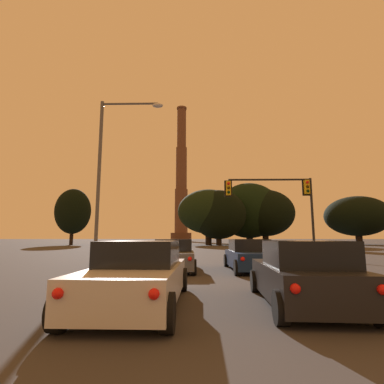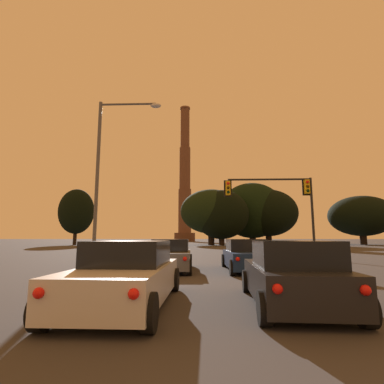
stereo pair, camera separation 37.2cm
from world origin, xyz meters
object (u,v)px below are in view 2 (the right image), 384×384
object	(u,v)px
sedan_left_lane_front	(171,256)
street_lamp	(107,162)
smokestack	(185,187)
sedan_left_lane_second	(127,275)
hatchback_center_lane_second	(292,276)
sedan_center_lane_front	(246,256)
traffic_light_overhead_right	(282,196)

from	to	relation	value
sedan_left_lane_front	street_lamp	world-z (taller)	street_lamp
smokestack	sedan_left_lane_second	bearing A→B (deg)	-87.18
hatchback_center_lane_second	street_lamp	world-z (taller)	street_lamp
sedan_left_lane_front	smokestack	size ratio (longest dim) A/B	0.09
sedan_left_lane_front	hatchback_center_lane_second	bearing A→B (deg)	-66.54
smokestack	sedan_center_lane_front	bearing A→B (deg)	-84.92
sedan_center_lane_front	hatchback_center_lane_second	bearing A→B (deg)	-91.49
hatchback_center_lane_second	sedan_center_lane_front	xyz separation A→B (m)	(0.03, 7.31, 0.00)
hatchback_center_lane_second	smokestack	xyz separation A→B (m)	(-9.15, 110.65, 20.87)
sedan_left_lane_second	street_lamp	bearing A→B (deg)	112.04
hatchback_center_lane_second	smokestack	world-z (taller)	smokestack
smokestack	traffic_light_overhead_right	bearing A→B (deg)	-82.27
street_lamp	smokestack	world-z (taller)	smokestack
hatchback_center_lane_second	sedan_left_lane_front	bearing A→B (deg)	118.34
hatchback_center_lane_second	sedan_left_lane_second	bearing A→B (deg)	-177.14
street_lamp	hatchback_center_lane_second	bearing A→B (deg)	-52.29
traffic_light_overhead_right	sedan_left_lane_second	bearing A→B (deg)	-116.49
hatchback_center_lane_second	sedan_left_lane_second	distance (m)	3.69
hatchback_center_lane_second	sedan_center_lane_front	bearing A→B (deg)	92.58
sedan_left_lane_second	traffic_light_overhead_right	bearing A→B (deg)	64.23
sedan_left_lane_front	traffic_light_overhead_right	xyz separation A→B (m)	(7.31, 7.76, 3.87)
smokestack	hatchback_center_lane_second	bearing A→B (deg)	-85.27
sedan_left_lane_front	sedan_left_lane_second	bearing A→B (deg)	-93.64
street_lamp	smokestack	size ratio (longest dim) A/B	0.17
sedan_center_lane_front	smokestack	distance (m)	105.82
sedan_left_lane_front	street_lamp	bearing A→B (deg)	147.52
traffic_light_overhead_right	street_lamp	size ratio (longest dim) A/B	0.69
sedan_left_lane_second	traffic_light_overhead_right	world-z (taller)	traffic_light_overhead_right
hatchback_center_lane_second	street_lamp	bearing A→B (deg)	130.56
hatchback_center_lane_second	sedan_left_lane_front	world-z (taller)	hatchback_center_lane_second
sedan_center_lane_front	smokestack	bearing A→B (deg)	93.85
traffic_light_overhead_right	smokestack	distance (m)	97.93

